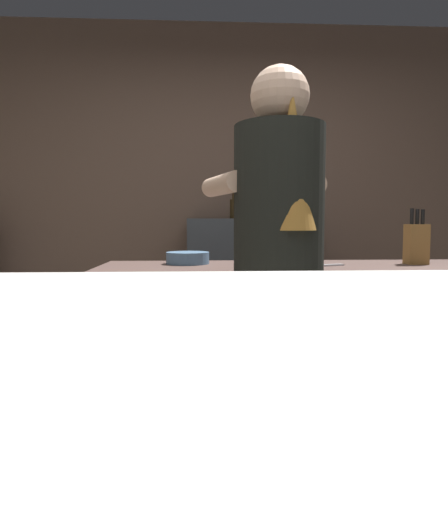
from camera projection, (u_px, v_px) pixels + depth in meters
name	position (u px, v px, depth m)	size (l,w,h in m)	color
wall_back	(226.00, 194.00, 3.58)	(5.20, 0.10, 2.70)	brown
prep_counter	(314.00, 356.00, 2.15)	(2.10, 0.60, 0.90)	#4E3A34
back_shelf	(248.00, 292.00, 3.37)	(0.92, 0.36, 1.14)	#373D41
bartender	(279.00, 257.00, 1.64)	(0.49, 0.55, 1.69)	#31373F
knife_block	(416.00, 243.00, 2.17)	(0.10, 0.08, 0.28)	olive
mixing_bowl	(188.00, 258.00, 2.19)	(0.22, 0.22, 0.06)	slate
chefs_knife	(322.00, 265.00, 2.07)	(0.24, 0.03, 0.01)	silver
bottle_hot_sauce	(265.00, 208.00, 3.41)	(0.07, 0.07, 0.23)	#2D5C95
bottle_soy	(234.00, 208.00, 3.33)	(0.06, 0.06, 0.22)	black
bottle_olive_oil	(250.00, 205.00, 3.27)	(0.05, 0.05, 0.26)	#2E5092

